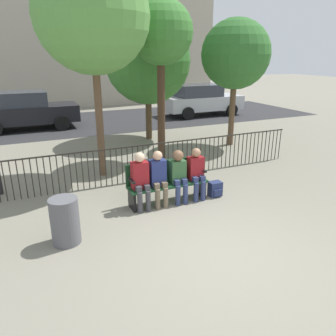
{
  "coord_description": "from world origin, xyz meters",
  "views": [
    {
      "loc": [
        -2.7,
        -3.86,
        3.09
      ],
      "look_at": [
        0.0,
        2.15,
        0.8
      ],
      "focal_mm": 35.0,
      "sensor_mm": 36.0,
      "label": 1
    }
  ],
  "objects": [
    {
      "name": "seated_person_0",
      "position": [
        -0.64,
        2.11,
        0.69
      ],
      "size": [
        0.34,
        0.39,
        1.23
      ],
      "color": "#3D3D42",
      "rests_on": "ground"
    },
    {
      "name": "tree_3",
      "position": [
        4.07,
        5.73,
        3.09
      ],
      "size": [
        2.3,
        2.3,
        4.25
      ],
      "color": "brown",
      "rests_on": "ground"
    },
    {
      "name": "seated_person_3",
      "position": [
        0.67,
        2.1,
        0.65
      ],
      "size": [
        0.34,
        0.39,
        1.17
      ],
      "color": "navy",
      "rests_on": "ground"
    },
    {
      "name": "park_bench",
      "position": [
        0.0,
        2.23,
        0.49
      ],
      "size": [
        1.77,
        0.45,
        0.92
      ],
      "color": "#14381E",
      "rests_on": "ground"
    },
    {
      "name": "seated_person_2",
      "position": [
        0.22,
        2.1,
        0.67
      ],
      "size": [
        0.34,
        0.39,
        1.17
      ],
      "color": "navy",
      "rests_on": "ground"
    },
    {
      "name": "fence_railing",
      "position": [
        -0.02,
        3.66,
        0.56
      ],
      "size": [
        9.01,
        0.03,
        0.95
      ],
      "color": "#2D2823",
      "rests_on": "ground"
    },
    {
      "name": "trash_bin",
      "position": [
        -2.27,
        1.38,
        0.41
      ],
      "size": [
        0.49,
        0.49,
        0.82
      ],
      "color": "#56565B",
      "rests_on": "ground"
    },
    {
      "name": "ground_plane",
      "position": [
        0.0,
        0.0,
        0.0
      ],
      "size": [
        80.0,
        80.0,
        0.0
      ],
      "primitive_type": "plane",
      "color": "gray"
    },
    {
      "name": "parked_car_1",
      "position": [
        -2.57,
        11.46,
        0.84
      ],
      "size": [
        4.2,
        1.94,
        1.62
      ],
      "color": "black",
      "rests_on": "ground"
    },
    {
      "name": "seated_person_1",
      "position": [
        -0.24,
        2.11,
        0.68
      ],
      "size": [
        0.34,
        0.39,
        1.21
      ],
      "color": "brown",
      "rests_on": "ground"
    },
    {
      "name": "street_surface",
      "position": [
        0.0,
        12.0,
        0.0
      ],
      "size": [
        24.0,
        6.0,
        0.01
      ],
      "color": "#2B2B2D",
      "rests_on": "ground"
    },
    {
      "name": "parked_car_0",
      "position": [
        6.06,
        11.42,
        0.84
      ],
      "size": [
        4.2,
        1.94,
        1.62
      ],
      "color": "#B7B7BC",
      "rests_on": "ground"
    },
    {
      "name": "backpack",
      "position": [
        1.13,
        2.02,
        0.17
      ],
      "size": [
        0.29,
        0.25,
        0.34
      ],
      "color": "navy",
      "rests_on": "ground"
    },
    {
      "name": "tree_1",
      "position": [
        1.71,
        7.75,
        2.87
      ],
      "size": [
        3.09,
        3.09,
        4.42
      ],
      "color": "#4C3823",
      "rests_on": "ground"
    },
    {
      "name": "tree_0",
      "position": [
        -0.89,
        4.48,
        3.95
      ],
      "size": [
        2.73,
        2.73,
        5.33
      ],
      "color": "brown",
      "rests_on": "ground"
    },
    {
      "name": "tree_2",
      "position": [
        1.18,
        5.29,
        3.64
      ],
      "size": [
        1.84,
        1.84,
        4.61
      ],
      "color": "#422D1E",
      "rests_on": "ground"
    }
  ]
}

